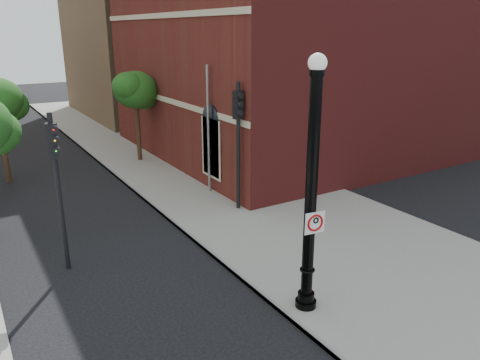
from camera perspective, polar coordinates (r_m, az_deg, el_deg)
ground at (r=11.54m, az=-3.81°, el=-18.68°), size 120.00×120.00×0.00m
sidewalk_right at (r=22.00m, az=-2.25°, el=-0.15°), size 8.00×60.00×0.12m
curb_edge at (r=20.46m, az=-11.93°, el=-1.92°), size 0.10×60.00×0.14m
brick_wall_building at (r=30.08m, az=11.08°, el=16.41°), size 22.30×16.30×12.50m
bg_building_tan_b at (r=43.27m, az=-3.97°, el=18.01°), size 22.00×14.00×14.00m
lamppost at (r=11.24m, az=8.61°, el=-2.71°), size 0.54×0.54×6.39m
no_parking_sign at (r=11.31m, az=9.11°, el=-5.15°), size 0.54×0.11×0.55m
traffic_signal_left at (r=14.09m, az=-21.50°, el=1.47°), size 0.36×0.41×4.73m
traffic_signal_right at (r=17.65m, az=-0.20°, el=6.56°), size 0.35×0.43×5.04m
utility_pole at (r=19.86m, az=-3.88°, el=5.91°), size 0.11×0.11×5.52m
street_tree_c at (r=25.40m, az=-12.58°, el=10.56°), size 2.69×2.43×4.84m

